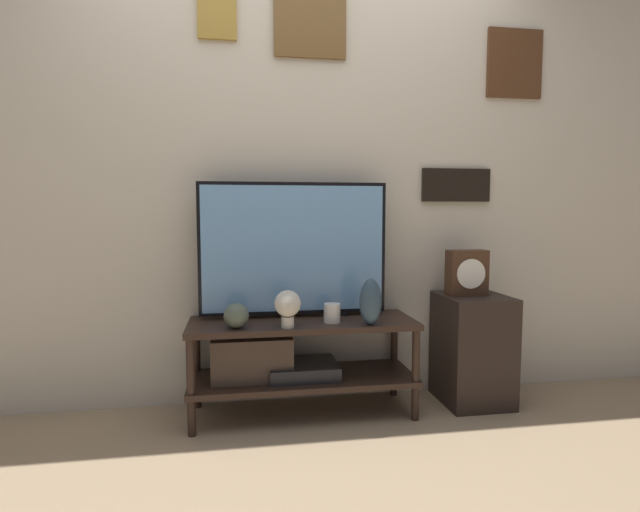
{
  "coord_description": "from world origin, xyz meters",
  "views": [
    {
      "loc": [
        -0.33,
        -2.29,
        1.07
      ],
      "look_at": [
        0.09,
        0.25,
        0.84
      ],
      "focal_mm": 28.0,
      "sensor_mm": 36.0,
      "label": 1
    }
  ],
  "objects_px": {
    "vase_round_glass": "(236,316)",
    "mantel_clock": "(467,273)",
    "vase_urn_stoneware": "(370,302)",
    "television": "(294,249)",
    "decorative_bust": "(288,305)",
    "candle_jar": "(332,313)"
  },
  "relations": [
    {
      "from": "vase_round_glass",
      "to": "mantel_clock",
      "type": "relative_size",
      "value": 0.49
    },
    {
      "from": "vase_urn_stoneware",
      "to": "television",
      "type": "bearing_deg",
      "value": 145.42
    },
    {
      "from": "vase_urn_stoneware",
      "to": "mantel_clock",
      "type": "distance_m",
      "value": 0.64
    },
    {
      "from": "television",
      "to": "vase_urn_stoneware",
      "type": "relative_size",
      "value": 4.27
    },
    {
      "from": "television",
      "to": "decorative_bust",
      "type": "height_order",
      "value": "television"
    },
    {
      "from": "vase_round_glass",
      "to": "candle_jar",
      "type": "height_order",
      "value": "vase_round_glass"
    },
    {
      "from": "vase_urn_stoneware",
      "to": "candle_jar",
      "type": "height_order",
      "value": "vase_urn_stoneware"
    },
    {
      "from": "vase_urn_stoneware",
      "to": "decorative_bust",
      "type": "bearing_deg",
      "value": 179.79
    },
    {
      "from": "television",
      "to": "vase_round_glass",
      "type": "relative_size",
      "value": 8.15
    },
    {
      "from": "television",
      "to": "decorative_bust",
      "type": "bearing_deg",
      "value": -103.42
    },
    {
      "from": "television",
      "to": "candle_jar",
      "type": "distance_m",
      "value": 0.4
    },
    {
      "from": "candle_jar",
      "to": "mantel_clock",
      "type": "height_order",
      "value": "mantel_clock"
    },
    {
      "from": "decorative_bust",
      "to": "mantel_clock",
      "type": "bearing_deg",
      "value": 10.21
    },
    {
      "from": "vase_urn_stoneware",
      "to": "candle_jar",
      "type": "xyz_separation_m",
      "value": [
        -0.18,
        0.08,
        -0.07
      ]
    },
    {
      "from": "mantel_clock",
      "to": "decorative_bust",
      "type": "bearing_deg",
      "value": -169.79
    },
    {
      "from": "television",
      "to": "vase_round_glass",
      "type": "height_order",
      "value": "television"
    },
    {
      "from": "television",
      "to": "vase_round_glass",
      "type": "xyz_separation_m",
      "value": [
        -0.31,
        -0.21,
        -0.31
      ]
    },
    {
      "from": "vase_urn_stoneware",
      "to": "decorative_bust",
      "type": "distance_m",
      "value": 0.42
    },
    {
      "from": "mantel_clock",
      "to": "vase_urn_stoneware",
      "type": "bearing_deg",
      "value": -162.9
    },
    {
      "from": "television",
      "to": "mantel_clock",
      "type": "xyz_separation_m",
      "value": [
        0.96,
        -0.06,
        -0.14
      ]
    },
    {
      "from": "television",
      "to": "decorative_bust",
      "type": "xyz_separation_m",
      "value": [
        -0.06,
        -0.24,
        -0.26
      ]
    },
    {
      "from": "vase_round_glass",
      "to": "decorative_bust",
      "type": "xyz_separation_m",
      "value": [
        0.25,
        -0.03,
        0.05
      ]
    }
  ]
}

